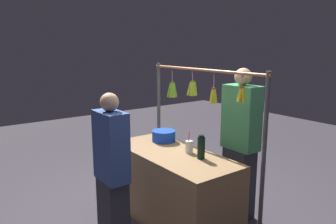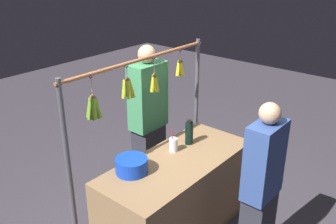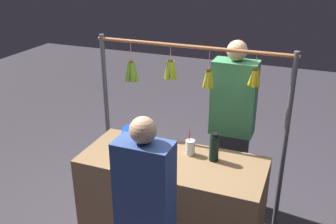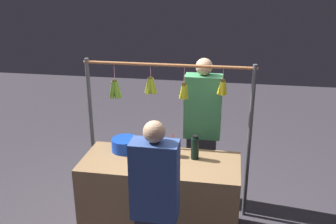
{
  "view_description": "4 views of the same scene",
  "coord_description": "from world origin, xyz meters",
  "px_view_note": "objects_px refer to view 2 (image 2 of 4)",
  "views": [
    {
      "loc": [
        -2.72,
        2.07,
        1.94
      ],
      "look_at": [
        0.08,
        0.0,
        1.24
      ],
      "focal_mm": 35.4,
      "sensor_mm": 36.0,
      "label": 1
    },
    {
      "loc": [
        2.32,
        1.84,
        2.55
      ],
      "look_at": [
        0.13,
        0.0,
        1.33
      ],
      "focal_mm": 39.98,
      "sensor_mm": 36.0,
      "label": 2
    },
    {
      "loc": [
        -1.0,
        2.64,
        2.45
      ],
      "look_at": [
        0.04,
        0.0,
        1.23
      ],
      "focal_mm": 41.17,
      "sensor_mm": 36.0,
      "label": 3
    },
    {
      "loc": [
        -0.65,
        3.28,
        2.53
      ],
      "look_at": [
        -0.08,
        0.0,
        1.33
      ],
      "focal_mm": 40.44,
      "sensor_mm": 36.0,
      "label": 4
    }
  ],
  "objects_px": {
    "water_bottle": "(189,133)",
    "customer_person": "(261,192)",
    "vendor_person": "(148,124)",
    "drink_cup": "(173,145)",
    "blue_bucket": "(132,165)"
  },
  "relations": [
    {
      "from": "drink_cup",
      "to": "customer_person",
      "type": "bearing_deg",
      "value": 89.88
    },
    {
      "from": "water_bottle",
      "to": "vendor_person",
      "type": "distance_m",
      "value": 0.57
    },
    {
      "from": "customer_person",
      "to": "vendor_person",
      "type": "bearing_deg",
      "value": -99.28
    },
    {
      "from": "drink_cup",
      "to": "customer_person",
      "type": "xyz_separation_m",
      "value": [
        0.0,
        0.92,
        -0.11
      ]
    },
    {
      "from": "blue_bucket",
      "to": "drink_cup",
      "type": "height_order",
      "value": "drink_cup"
    },
    {
      "from": "vendor_person",
      "to": "customer_person",
      "type": "xyz_separation_m",
      "value": [
        0.24,
        1.46,
        -0.08
      ]
    },
    {
      "from": "water_bottle",
      "to": "drink_cup",
      "type": "xyz_separation_m",
      "value": [
        0.22,
        -0.02,
        -0.05
      ]
    },
    {
      "from": "water_bottle",
      "to": "drink_cup",
      "type": "relative_size",
      "value": 1.08
    },
    {
      "from": "drink_cup",
      "to": "customer_person",
      "type": "distance_m",
      "value": 0.93
    },
    {
      "from": "water_bottle",
      "to": "customer_person",
      "type": "height_order",
      "value": "customer_person"
    },
    {
      "from": "blue_bucket",
      "to": "drink_cup",
      "type": "relative_size",
      "value": 1.21
    },
    {
      "from": "water_bottle",
      "to": "drink_cup",
      "type": "height_order",
      "value": "water_bottle"
    },
    {
      "from": "water_bottle",
      "to": "drink_cup",
      "type": "bearing_deg",
      "value": -6.03
    },
    {
      "from": "customer_person",
      "to": "drink_cup",
      "type": "bearing_deg",
      "value": -90.12
    },
    {
      "from": "blue_bucket",
      "to": "vendor_person",
      "type": "distance_m",
      "value": 0.91
    }
  ]
}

